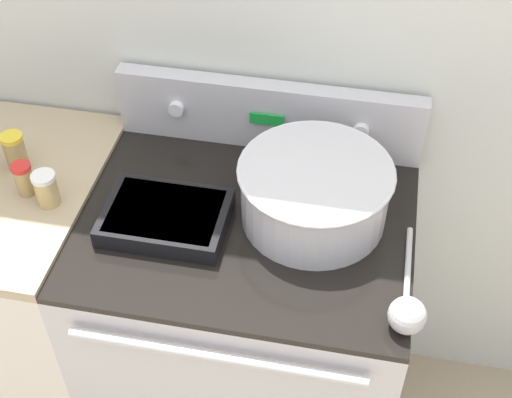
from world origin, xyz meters
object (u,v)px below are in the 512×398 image
(mixing_bowl, at_px, (315,190))
(spice_jar_white_cap, at_px, (46,189))
(ladle, at_px, (407,311))
(casserole_dish, at_px, (166,217))
(spice_jar_yellow_cap, at_px, (15,151))
(spice_jar_red_cap, at_px, (24,179))

(mixing_bowl, bearing_deg, spice_jar_white_cap, -172.27)
(ladle, bearing_deg, mixing_bowl, 130.47)
(casserole_dish, bearing_deg, spice_jar_yellow_cap, 164.68)
(casserole_dish, distance_m, spice_jar_white_cap, 0.30)
(spice_jar_white_cap, bearing_deg, casserole_dish, -1.55)
(ladle, distance_m, spice_jar_red_cap, 0.97)
(ladle, bearing_deg, spice_jar_white_cap, 167.92)
(mixing_bowl, distance_m, casserole_dish, 0.36)
(spice_jar_white_cap, distance_m, spice_jar_yellow_cap, 0.17)
(ladle, height_order, spice_jar_red_cap, spice_jar_red_cap)
(casserole_dish, distance_m, spice_jar_red_cap, 0.37)
(mixing_bowl, xyz_separation_m, casserole_dish, (-0.34, -0.10, -0.06))
(ladle, xyz_separation_m, spice_jar_white_cap, (-0.87, 0.19, 0.02))
(spice_jar_white_cap, distance_m, spice_jar_red_cap, 0.07)
(spice_jar_red_cap, xyz_separation_m, spice_jar_yellow_cap, (-0.06, 0.08, 0.01))
(casserole_dish, bearing_deg, ladle, -17.28)
(spice_jar_red_cap, distance_m, spice_jar_yellow_cap, 0.10)
(ladle, bearing_deg, spice_jar_red_cap, 167.37)
(casserole_dish, distance_m, ladle, 0.60)
(casserole_dish, height_order, spice_jar_white_cap, spice_jar_white_cap)
(spice_jar_white_cap, bearing_deg, spice_jar_red_cap, 160.47)
(spice_jar_white_cap, bearing_deg, mixing_bowl, 7.73)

